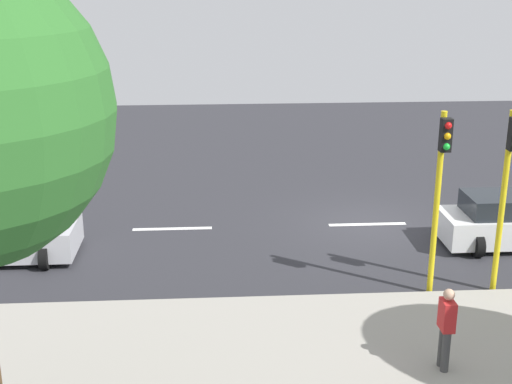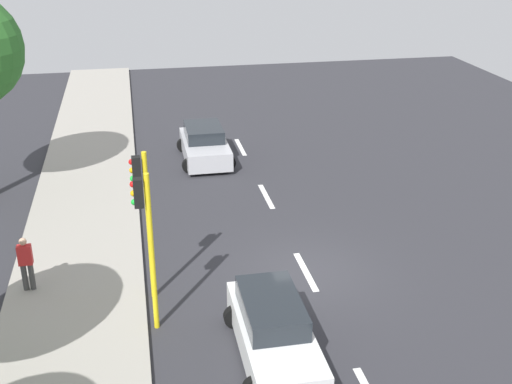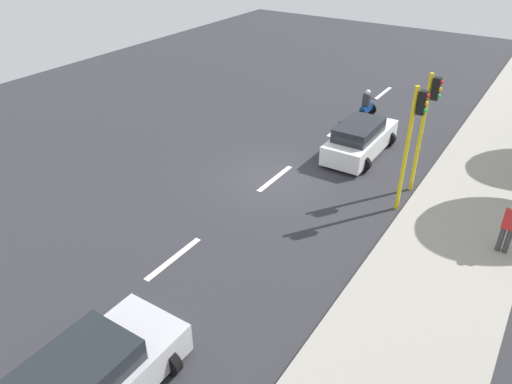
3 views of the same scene
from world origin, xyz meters
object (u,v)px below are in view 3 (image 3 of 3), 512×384
at_px(car_silver, 91,379).
at_px(traffic_light_corner, 412,133).
at_px(car_white, 360,139).
at_px(pedestrian_near_signal, 509,227).
at_px(traffic_light_midblock, 427,118).
at_px(motorcycle, 367,106).

xyz_separation_m(car_silver, traffic_light_corner, (2.97, 11.14, 2.22)).
distance_m(car_white, pedestrian_near_signal, 7.68).
distance_m(car_silver, traffic_light_midblock, 13.26).
bearing_deg(pedestrian_near_signal, traffic_light_midblock, 145.07).
xyz_separation_m(traffic_light_corner, traffic_light_midblock, (0.00, 1.59, 0.00)).
height_order(car_white, traffic_light_corner, traffic_light_corner).
bearing_deg(pedestrian_near_signal, motorcycle, 133.33).
bearing_deg(motorcycle, car_silver, -86.06).
height_order(car_silver, pedestrian_near_signal, pedestrian_near_signal).
distance_m(motorcycle, traffic_light_midblock, 7.51).
bearing_deg(traffic_light_corner, car_white, 131.21).
xyz_separation_m(car_white, motorcycle, (-1.31, 3.99, -0.07)).
bearing_deg(motorcycle, traffic_light_corner, -59.96).
bearing_deg(car_white, traffic_light_corner, -48.79).
bearing_deg(car_white, motorcycle, 108.13).
xyz_separation_m(car_silver, car_white, (0.03, 14.50, -0.00)).
bearing_deg(car_white, traffic_light_midblock, -31.07).
xyz_separation_m(car_white, traffic_light_corner, (2.94, -3.36, 2.22)).
relative_size(car_silver, motorcycle, 2.72).
distance_m(car_white, motorcycle, 4.20).
bearing_deg(traffic_light_corner, car_silver, -104.95).
height_order(motorcycle, traffic_light_midblock, traffic_light_midblock).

